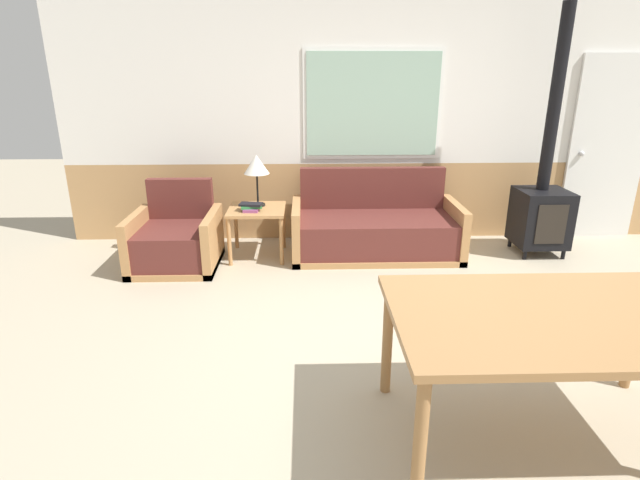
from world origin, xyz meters
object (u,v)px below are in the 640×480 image
(side_table, at_px, (257,216))
(table_lamp, at_px, (256,166))
(couch, at_px, (375,230))
(wood_stove, at_px, (543,200))
(dining_table, at_px, (555,326))
(armchair, at_px, (176,242))

(side_table, bearing_deg, table_lamp, 86.19)
(couch, xyz_separation_m, side_table, (-1.22, -0.05, 0.18))
(couch, bearing_deg, side_table, -177.83)
(table_lamp, xyz_separation_m, wood_stove, (2.92, -0.08, -0.35))
(table_lamp, height_order, dining_table, table_lamp)
(wood_stove, bearing_deg, table_lamp, 178.45)
(dining_table, bearing_deg, side_table, 121.75)
(couch, height_order, wood_stove, wood_stove)
(dining_table, bearing_deg, wood_stove, 66.24)
(dining_table, xyz_separation_m, wood_stove, (1.22, 2.78, -0.09))
(armchair, relative_size, table_lamp, 1.55)
(armchair, relative_size, side_table, 1.43)
(couch, xyz_separation_m, armchair, (-2.00, -0.28, -0.01))
(armchair, height_order, wood_stove, wood_stove)
(dining_table, bearing_deg, table_lamp, 120.75)
(side_table, distance_m, wood_stove, 2.93)
(couch, bearing_deg, wood_stove, -0.86)
(armchair, bearing_deg, side_table, 6.88)
(wood_stove, bearing_deg, couch, 179.14)
(side_table, relative_size, wood_stove, 0.23)
(armchair, xyz_separation_m, side_table, (0.78, 0.23, 0.19))
(table_lamp, distance_m, wood_stove, 2.95)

